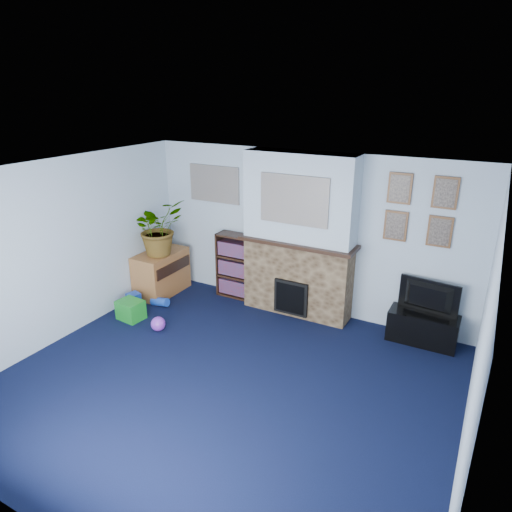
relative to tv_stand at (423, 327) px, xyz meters
The scene contains 26 objects.
floor 2.74m from the tv_stand, 132.06° to the right, with size 5.00×4.50×0.01m, color black.
ceiling 3.49m from the tv_stand, 132.06° to the right, with size 5.00×4.50×0.01m, color white.
wall_back 2.09m from the tv_stand, behind, with size 5.00×0.04×2.40m, color silver.
wall_front 4.76m from the tv_stand, 113.17° to the right, with size 5.00×0.04×2.40m, color silver.
wall_left 4.88m from the tv_stand, 154.89° to the right, with size 0.04×4.50×2.40m, color silver.
wall_right 2.35m from the tv_stand, 71.78° to the right, with size 0.04×4.50×2.40m, color silver.
chimney_breast 2.07m from the tv_stand, behind, with size 1.72×0.50×2.40m.
collage_main 2.41m from the tv_stand, behind, with size 1.00×0.03×0.68m, color gray.
collage_left 3.73m from the tv_stand, behind, with size 0.90×0.03×0.58m, color gray.
portrait_tl 1.86m from the tv_stand, 159.39° to the left, with size 0.30×0.03×0.40m, color brown.
portrait_tr 1.79m from the tv_stand, 84.79° to the left, with size 0.30×0.03×0.40m, color brown.
portrait_bl 1.40m from the tv_stand, 159.39° to the left, with size 0.30×0.03×0.40m, color brown.
portrait_br 1.29m from the tv_stand, 84.79° to the left, with size 0.30×0.03×0.40m, color brown.
tv_stand is the anchor object (origin of this frame).
television 0.42m from the tv_stand, 90.00° to the left, with size 0.77×0.10×0.45m, color black.
bookshelf 2.95m from the tv_stand, behind, with size 0.58×0.28×1.05m.
sideboard 4.09m from the tv_stand, behind, with size 0.50×0.91×0.71m, color #A16333.
potted_plant 4.15m from the tv_stand, behind, with size 0.79×0.69×0.88m, color #26661E.
mantel_clock 2.10m from the tv_stand, behind, with size 0.09×0.06×0.13m, color gold.
mantel_candle 1.89m from the tv_stand, behind, with size 0.05×0.05×0.16m, color #B2BFC6.
mantel_teddy 2.54m from the tv_stand, behind, with size 0.12×0.12×0.12m, color gray.
mantel_can 1.47m from the tv_stand, behind, with size 0.06×0.06×0.11m, color blue.
green_crate 4.12m from the tv_stand, 160.70° to the right, with size 0.36×0.29×0.29m, color #198C26.
toy_ball 3.61m from the tv_stand, 156.43° to the right, with size 0.20×0.20×0.20m, color purple.
toy_block 4.26m from the tv_stand, 166.00° to the right, with size 0.18×0.18×0.22m, color blue.
toy_tube 3.87m from the tv_stand, 167.62° to the right, with size 0.14×0.14×0.29m, color blue.
Camera 1 is at (2.43, -3.73, 3.23)m, focal length 32.00 mm.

